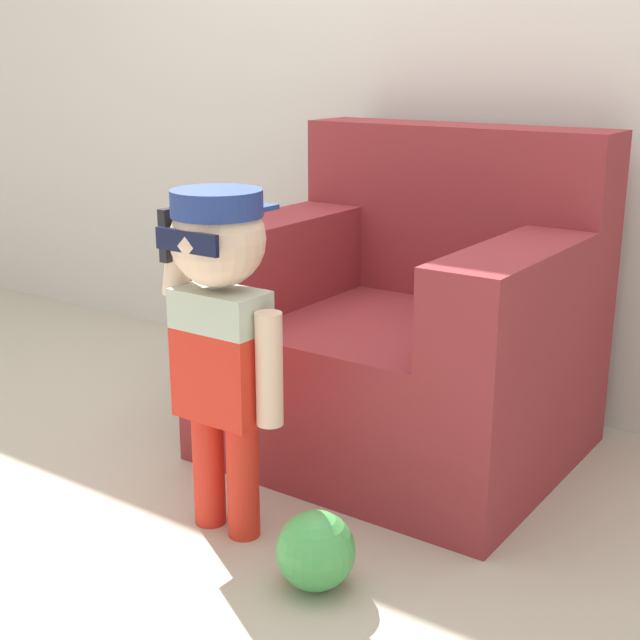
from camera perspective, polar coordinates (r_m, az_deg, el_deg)
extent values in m
plane|color=#BCB29E|center=(2.76, -0.93, -8.91)|extent=(10.00, 10.00, 0.00)
cube|color=silver|center=(3.18, 7.96, 18.43)|extent=(10.00, 0.05, 2.60)
cube|color=maroon|center=(2.76, 5.06, -4.06)|extent=(1.01, 0.89, 0.44)
cube|color=maroon|center=(2.92, 8.65, 6.95)|extent=(1.01, 0.22, 0.54)
cube|color=maroon|center=(2.78, -3.00, 3.80)|extent=(0.22, 0.67, 0.27)
cube|color=maroon|center=(2.39, 12.20, 1.32)|extent=(0.22, 0.67, 0.27)
cylinder|color=red|center=(2.37, -7.13, -9.36)|extent=(0.08, 0.08, 0.31)
cylinder|color=red|center=(2.30, -4.95, -10.12)|extent=(0.08, 0.08, 0.31)
cube|color=red|center=(2.23, -6.27, -3.42)|extent=(0.23, 0.13, 0.23)
cube|color=#B7C6B2|center=(2.18, -6.40, 0.67)|extent=(0.23, 0.13, 0.10)
sphere|color=beige|center=(2.13, -6.55, 5.15)|extent=(0.23, 0.23, 0.23)
cylinder|color=navy|center=(2.12, -6.63, 7.45)|extent=(0.22, 0.22, 0.06)
cube|color=navy|center=(2.20, -4.80, 7.23)|extent=(0.13, 0.10, 0.01)
cube|color=#0F1433|center=(2.06, -8.53, 4.97)|extent=(0.18, 0.01, 0.05)
cylinder|color=beige|center=(2.12, -3.27, -3.18)|extent=(0.07, 0.07, 0.28)
cylinder|color=beige|center=(2.24, -9.08, 3.54)|extent=(0.09, 0.07, 0.17)
cube|color=black|center=(2.21, -9.45, 5.43)|extent=(0.02, 0.07, 0.13)
cylinder|color=white|center=(3.30, -5.59, -4.46)|extent=(0.19, 0.19, 0.02)
cylinder|color=white|center=(3.23, -5.68, -1.32)|extent=(0.05, 0.05, 0.40)
cylinder|color=white|center=(3.18, -5.79, 2.27)|extent=(0.29, 0.29, 0.02)
sphere|color=#4CB256|center=(2.12, -0.28, -14.54)|extent=(0.19, 0.19, 0.19)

